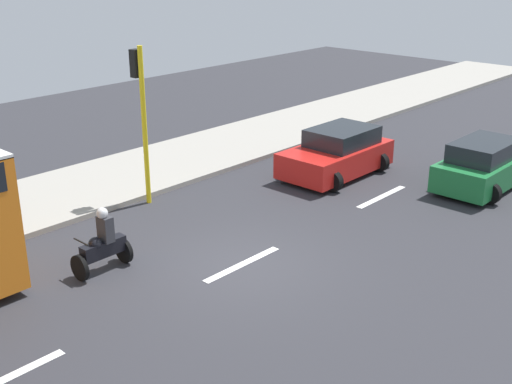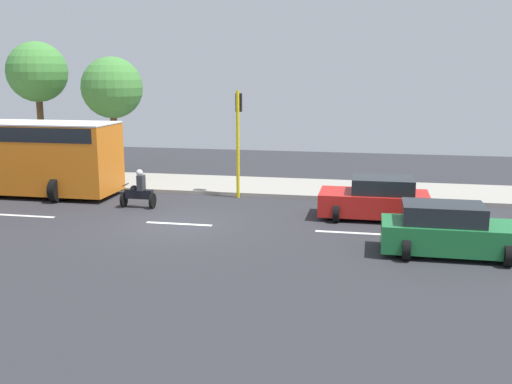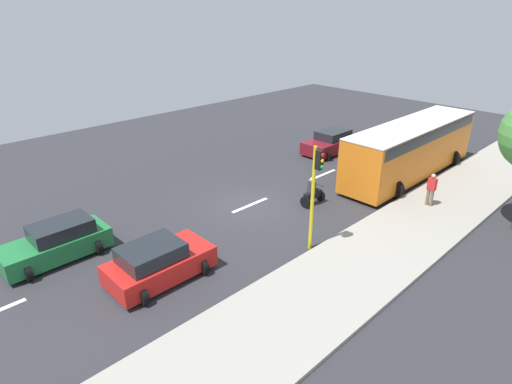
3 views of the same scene
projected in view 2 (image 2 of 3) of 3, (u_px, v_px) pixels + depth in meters
ground_plane at (179, 225)px, 20.56m from camera, size 40.00×60.00×0.10m
sidewalk at (227, 185)px, 27.26m from camera, size 4.00×60.00×0.15m
lane_stripe_north at (351, 233)px, 19.40m from camera, size 0.20×2.40×0.01m
lane_stripe_mid at (179, 224)px, 20.54m from camera, size 0.20×2.40×0.01m
lane_stripe_south at (25, 216)px, 21.69m from camera, size 0.20×2.40×0.01m
car_green at (451, 231)px, 16.94m from camera, size 2.14×4.09×1.52m
car_red at (376, 199)px, 21.24m from camera, size 2.35×3.90×1.52m
motorcycle at (139, 192)px, 22.92m from camera, size 0.60×1.30×1.53m
pedestrian_near_signal at (97, 162)px, 27.73m from camera, size 0.40×0.24×1.69m
traffic_light_corner at (238, 128)px, 24.41m from camera, size 0.49×0.24×4.50m
street_tree_south at (112, 88)px, 30.84m from camera, size 3.23×3.23×6.05m
street_tree_center at (37, 73)px, 31.96m from camera, size 3.28×3.28×6.89m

